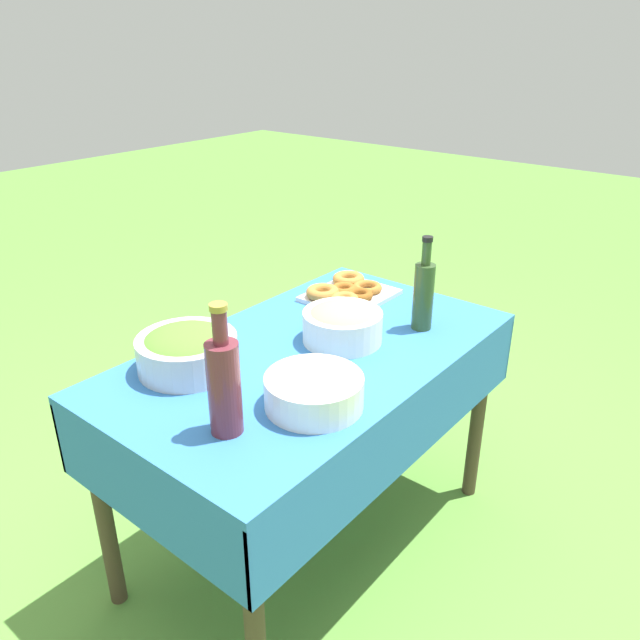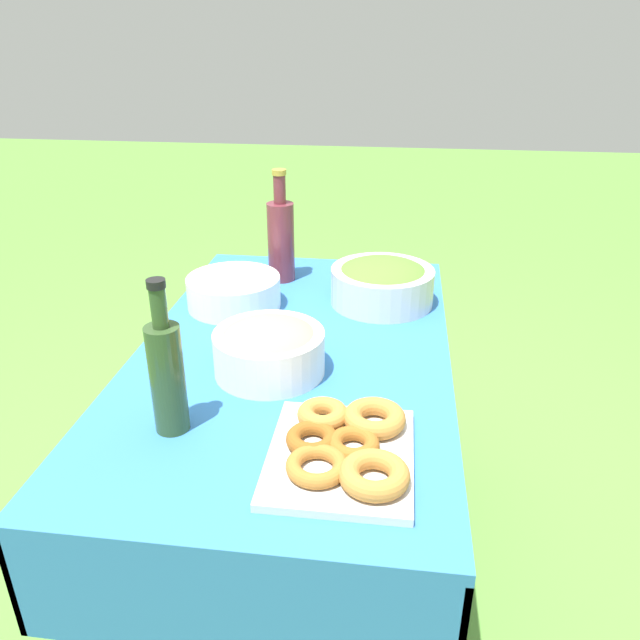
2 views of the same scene
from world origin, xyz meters
name	(u,v)px [view 1 (image 1 of 2)]	position (x,y,z in m)	size (l,w,h in m)	color
ground_plane	(312,539)	(0.00, 0.00, 0.00)	(14.00, 14.00, 0.00)	#568C38
picnic_table	(311,383)	(0.00, 0.00, 0.63)	(1.26, 0.73, 0.74)	#2D6BB2
salad_bowl	(187,349)	(-0.30, 0.20, 0.80)	(0.28, 0.28, 0.12)	silver
pasta_bowl	(342,323)	(0.11, -0.03, 0.80)	(0.24, 0.24, 0.12)	white
donut_platter	(347,292)	(0.39, 0.16, 0.77)	(0.32, 0.27, 0.05)	silver
plate_stack	(314,392)	(-0.23, -0.20, 0.78)	(0.25, 0.25, 0.08)	white
olive_oil_bottle	(424,293)	(0.34, -0.17, 0.86)	(0.06, 0.06, 0.30)	#2D4723
wine_bottle	(224,383)	(-0.44, -0.11, 0.87)	(0.08, 0.08, 0.33)	maroon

